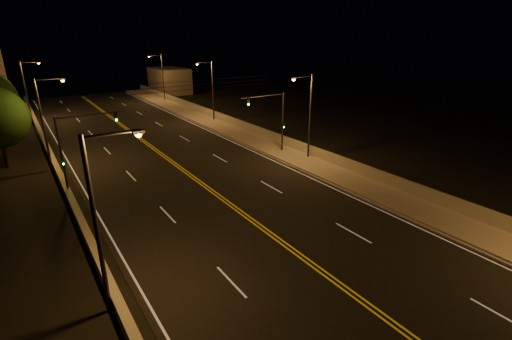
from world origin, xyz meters
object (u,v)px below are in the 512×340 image
traffic_signal_left (74,146)px  streetlight_2 (211,87)px  streetlight_5 (46,118)px  streetlight_6 (28,88)px  streetlight_1 (308,112)px  traffic_signal_right (275,116)px  streetlight_3 (161,75)px  streetlight_4 (102,214)px

traffic_signal_left → streetlight_2: bearing=40.3°
streetlight_5 → streetlight_6: 23.37m
traffic_signal_left → streetlight_1: bearing=-9.2°
streetlight_2 → streetlight_5: bearing=-155.4°
traffic_signal_right → streetlight_3: bearing=87.7°
streetlight_2 → streetlight_5: size_ratio=1.00×
streetlight_6 → traffic_signal_right: (19.93, -30.82, -0.87)m
streetlight_2 → streetlight_3: 19.77m
streetlight_4 → streetlight_2: bearing=56.2°
streetlight_4 → traffic_signal_right: bearing=36.5°
traffic_signal_right → traffic_signal_left: bearing=180.0°
streetlight_2 → streetlight_3: (0.00, 19.77, 0.00)m
streetlight_4 → traffic_signal_left: streetlight_4 is taller
streetlight_6 → traffic_signal_right: size_ratio=1.31×
streetlight_3 → traffic_signal_left: size_ratio=1.31×
streetlight_1 → traffic_signal_right: bearing=114.1°
streetlight_2 → traffic_signal_left: 26.67m
streetlight_5 → streetlight_4: bearing=-90.0°
streetlight_2 → streetlight_3: same height
traffic_signal_right → streetlight_2: bearing=85.1°
streetlight_1 → streetlight_5: 23.95m
streetlight_5 → traffic_signal_right: (19.93, -7.45, -0.87)m
streetlight_3 → traffic_signal_right: (-1.47, -37.01, -0.87)m
streetlight_2 → streetlight_6: (-21.40, 13.58, 0.00)m
streetlight_3 → traffic_signal_left: 42.23m
streetlight_1 → streetlight_4: (-21.40, -11.48, 0.00)m
streetlight_3 → streetlight_4: (-21.40, -51.78, 0.00)m
streetlight_1 → traffic_signal_left: 20.61m
streetlight_3 → traffic_signal_right: 37.05m
streetlight_5 → traffic_signal_left: streetlight_5 is taller
streetlight_1 → streetlight_4: 24.29m
streetlight_5 → streetlight_2: bearing=24.6°
streetlight_3 → streetlight_6: 22.28m
streetlight_2 → streetlight_6: size_ratio=1.00×
streetlight_3 → traffic_signal_right: size_ratio=1.31×
streetlight_1 → streetlight_3: bearing=90.0°
streetlight_2 → streetlight_6: 25.35m
streetlight_3 → streetlight_5: (-21.40, -29.56, 0.00)m
traffic_signal_right → traffic_signal_left: 18.86m
streetlight_4 → streetlight_5: 22.22m
streetlight_6 → streetlight_4: bearing=-90.0°
streetlight_1 → streetlight_5: same height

